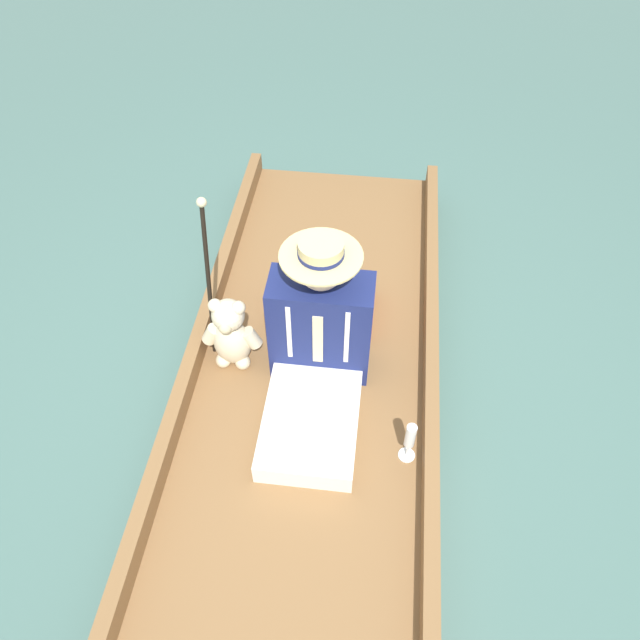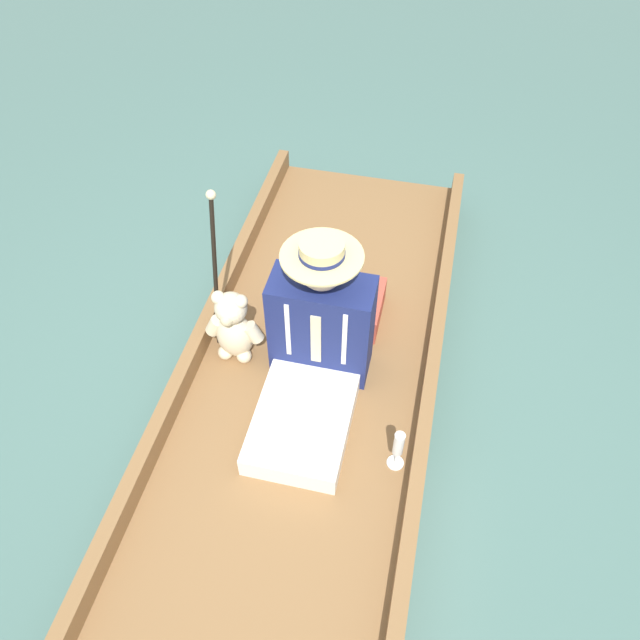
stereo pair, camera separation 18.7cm
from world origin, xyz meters
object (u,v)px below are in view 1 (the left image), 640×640
object	(u,v)px
wine_glass	(410,438)
walking_cane	(207,266)
teddy_bear	(231,334)
seated_person	(318,346)

from	to	relation	value
wine_glass	walking_cane	world-z (taller)	walking_cane
teddy_bear	wine_glass	distance (m)	0.92
seated_person	walking_cane	distance (m)	0.60
seated_person	walking_cane	bearing A→B (deg)	-14.96
walking_cane	wine_glass	bearing A→B (deg)	148.80
seated_person	walking_cane	world-z (taller)	walking_cane
teddy_bear	wine_glass	xyz separation A→B (m)	(-0.82, 0.41, -0.05)
teddy_bear	walking_cane	distance (m)	0.33
seated_person	teddy_bear	distance (m)	0.42
wine_glass	walking_cane	xyz separation A→B (m)	(0.93, -0.56, 0.32)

